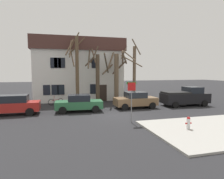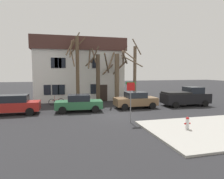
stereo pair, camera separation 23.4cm
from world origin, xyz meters
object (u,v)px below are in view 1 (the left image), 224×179
Objects in this scene: tree_bare_far at (116,75)px; street_sign_pole at (131,94)px; tree_bare_near at (76,67)px; tree_bare_mid at (97,75)px; fire_hydrant at (188,123)px; tree_bare_end at (134,71)px; pickup_truck_black at (185,97)px; building_main at (78,69)px; bicycle_leaning at (56,102)px; car_red_wagon at (11,105)px; car_brown_sedan at (135,100)px; car_green_sedan at (79,103)px.

street_sign_pole is at bearing -99.92° from tree_bare_far.
tree_bare_near is at bearing 109.16° from street_sign_pole.
fire_hydrant is at bearing -73.18° from tree_bare_mid.
fire_hydrant is (-0.96, -12.06, -3.26)m from tree_bare_end.
building_main is at bearing 140.72° from pickup_truck_black.
tree_bare_near is 4.57m from bicycle_leaning.
car_red_wagon is (-8.37, -3.98, -2.46)m from tree_bare_mid.
tree_bare_end is 12.53m from fire_hydrant.
tree_bare_far is at bearing 11.58° from tree_bare_mid.
street_sign_pole is at bearing -114.84° from car_brown_sedan.
car_red_wagon is at bearing 178.42° from car_green_sedan.
building_main is 3.87× the size of street_sign_pole.
bicycle_leaning is (-2.97, -4.71, -3.72)m from building_main.
tree_bare_end is (6.32, -4.88, -0.29)m from building_main.
car_brown_sedan is (11.65, 0.15, -0.06)m from car_red_wagon.
tree_bare_mid is 4.06× the size of bicycle_leaning.
tree_bare_far is 2.17m from tree_bare_end.
bicycle_leaning is at bearing 152.97° from car_brown_sedan.
fire_hydrant is at bearing -33.74° from car_red_wagon.
fire_hydrant is (5.99, -12.00, -3.75)m from tree_bare_near.
car_red_wagon is 2.76× the size of bicycle_leaning.
tree_bare_mid is at bearing 58.62° from car_green_sedan.
tree_bare_near reaches higher than car_brown_sedan.
fire_hydrant is (0.34, -8.15, -0.31)m from car_brown_sedan.
street_sign_pole is at bearing -70.84° from tree_bare_near.
pickup_truck_black is (11.51, -3.96, -3.27)m from tree_bare_near.
tree_bare_end is 9.91m from bicycle_leaning.
bicycle_leaning is at bearing 177.05° from tree_bare_mid.
car_red_wagon is 10.61m from street_sign_pole.
building_main is 7.99m from tree_bare_end.
tree_bare_end is 1.72× the size of car_green_sedan.
tree_bare_mid reaches higher than car_green_sedan.
building_main is 5.30m from tree_bare_mid.
car_green_sedan is 0.85× the size of pickup_truck_black.
building_main is 4.98m from tree_bare_near.
fire_hydrant is at bearing -63.49° from tree_bare_near.
tree_bare_mid is at bearing 25.47° from car_red_wagon.
tree_bare_near is 1.58× the size of pickup_truck_black.
tree_bare_mid reaches higher than pickup_truck_black.
tree_bare_far reaches higher than bicycle_leaning.
car_red_wagon is 1.04× the size of car_green_sedan.
street_sign_pole is at bearing 134.63° from fire_hydrant.
car_red_wagon is at bearing -179.28° from car_brown_sedan.
building_main is 18.13m from fire_hydrant.
pickup_truck_black is at bearing 55.55° from fire_hydrant.
tree_bare_mid is at bearing -2.95° from bicycle_leaning.
tree_bare_mid is 10.24m from pickup_truck_black.
tree_bare_mid is (2.36, -0.01, -0.91)m from tree_bare_near.
tree_bare_mid is 5.49m from car_green_sedan.
tree_bare_near is 13.93m from fire_hydrant.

